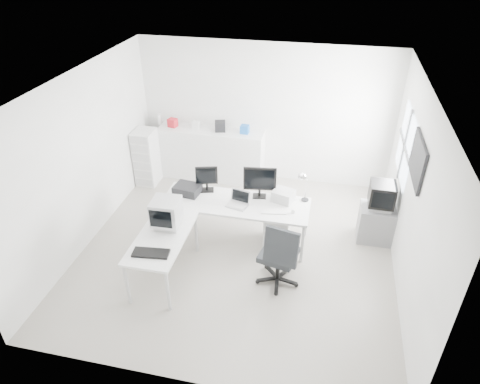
% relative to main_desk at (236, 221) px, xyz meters
% --- Properties ---
extents(floor, '(5.00, 5.00, 0.01)m').
position_rel_main_desk_xyz_m(floor, '(0.09, -0.27, -0.38)').
color(floor, beige).
rests_on(floor, ground).
extents(ceiling, '(5.00, 5.00, 0.01)m').
position_rel_main_desk_xyz_m(ceiling, '(0.09, -0.27, 2.42)').
color(ceiling, white).
rests_on(ceiling, back_wall).
extents(back_wall, '(5.00, 0.02, 2.80)m').
position_rel_main_desk_xyz_m(back_wall, '(0.09, 2.23, 1.02)').
color(back_wall, white).
rests_on(back_wall, floor).
extents(left_wall, '(0.02, 5.00, 2.80)m').
position_rel_main_desk_xyz_m(left_wall, '(-2.41, -0.27, 1.02)').
color(left_wall, white).
rests_on(left_wall, floor).
extents(right_wall, '(0.02, 5.00, 2.80)m').
position_rel_main_desk_xyz_m(right_wall, '(2.59, -0.27, 1.02)').
color(right_wall, white).
rests_on(right_wall, floor).
extents(window, '(0.02, 1.20, 1.10)m').
position_rel_main_desk_xyz_m(window, '(2.57, 0.93, 1.23)').
color(window, white).
rests_on(window, right_wall).
extents(wall_picture, '(0.04, 0.90, 0.60)m').
position_rel_main_desk_xyz_m(wall_picture, '(2.56, -0.17, 1.52)').
color(wall_picture, black).
rests_on(wall_picture, right_wall).
extents(main_desk, '(2.40, 0.80, 0.75)m').
position_rel_main_desk_xyz_m(main_desk, '(0.00, 0.00, 0.00)').
color(main_desk, silver).
rests_on(main_desk, floor).
extents(side_desk, '(0.70, 1.40, 0.75)m').
position_rel_main_desk_xyz_m(side_desk, '(-0.85, -1.10, 0.00)').
color(side_desk, silver).
rests_on(side_desk, floor).
extents(drawer_pedestal, '(0.40, 0.50, 0.60)m').
position_rel_main_desk_xyz_m(drawer_pedestal, '(0.70, 0.05, -0.08)').
color(drawer_pedestal, silver).
rests_on(drawer_pedestal, floor).
extents(inkjet_printer, '(0.46, 0.38, 0.15)m').
position_rel_main_desk_xyz_m(inkjet_printer, '(-0.85, 0.10, 0.45)').
color(inkjet_printer, black).
rests_on(inkjet_printer, main_desk).
extents(lcd_monitor_small, '(0.41, 0.30, 0.46)m').
position_rel_main_desk_xyz_m(lcd_monitor_small, '(-0.55, 0.25, 0.61)').
color(lcd_monitor_small, black).
rests_on(lcd_monitor_small, main_desk).
extents(lcd_monitor_large, '(0.56, 0.28, 0.56)m').
position_rel_main_desk_xyz_m(lcd_monitor_large, '(0.35, 0.25, 0.65)').
color(lcd_monitor_large, black).
rests_on(lcd_monitor_large, main_desk).
extents(laptop, '(0.40, 0.41, 0.22)m').
position_rel_main_desk_xyz_m(laptop, '(0.05, -0.10, 0.48)').
color(laptop, '#B7B7BA').
rests_on(laptop, main_desk).
extents(white_keyboard, '(0.41, 0.18, 0.02)m').
position_rel_main_desk_xyz_m(white_keyboard, '(0.65, -0.15, 0.38)').
color(white_keyboard, silver).
rests_on(white_keyboard, main_desk).
extents(white_mouse, '(0.06, 0.06, 0.06)m').
position_rel_main_desk_xyz_m(white_mouse, '(0.95, -0.10, 0.41)').
color(white_mouse, silver).
rests_on(white_mouse, main_desk).
extents(laser_printer, '(0.39, 0.36, 0.19)m').
position_rel_main_desk_xyz_m(laser_printer, '(0.75, 0.22, 0.47)').
color(laser_printer, '#B0B0B0').
rests_on(laser_printer, main_desk).
extents(desk_lamp, '(0.20, 0.20, 0.53)m').
position_rel_main_desk_xyz_m(desk_lamp, '(1.10, 0.30, 0.64)').
color(desk_lamp, silver).
rests_on(desk_lamp, main_desk).
extents(crt_monitor, '(0.44, 0.44, 0.49)m').
position_rel_main_desk_xyz_m(crt_monitor, '(-0.85, -0.85, 0.62)').
color(crt_monitor, '#B7B7BA').
rests_on(crt_monitor, side_desk).
extents(black_keyboard, '(0.52, 0.25, 0.03)m').
position_rel_main_desk_xyz_m(black_keyboard, '(-0.85, -1.50, 0.39)').
color(black_keyboard, black).
rests_on(black_keyboard, side_desk).
extents(office_chair, '(0.78, 0.78, 1.14)m').
position_rel_main_desk_xyz_m(office_chair, '(0.84, -0.86, 0.19)').
color(office_chair, '#2A2C30').
rests_on(office_chair, floor).
extents(tv_cabinet, '(0.58, 0.47, 0.63)m').
position_rel_main_desk_xyz_m(tv_cabinet, '(2.31, 0.52, -0.06)').
color(tv_cabinet, slate).
rests_on(tv_cabinet, floor).
extents(crt_tv, '(0.50, 0.48, 0.45)m').
position_rel_main_desk_xyz_m(crt_tv, '(2.31, 0.52, 0.48)').
color(crt_tv, black).
rests_on(crt_tv, tv_cabinet).
extents(sideboard, '(2.15, 0.54, 1.08)m').
position_rel_main_desk_xyz_m(sideboard, '(-0.96, 1.97, 0.16)').
color(sideboard, silver).
rests_on(sideboard, floor).
extents(clutter_box_a, '(0.20, 0.19, 0.17)m').
position_rel_main_desk_xyz_m(clutter_box_a, '(-1.76, 1.97, 0.78)').
color(clutter_box_a, red).
rests_on(clutter_box_a, sideboard).
extents(clutter_box_b, '(0.16, 0.14, 0.15)m').
position_rel_main_desk_xyz_m(clutter_box_b, '(-1.26, 1.97, 0.78)').
color(clutter_box_b, silver).
rests_on(clutter_box_b, sideboard).
extents(clutter_box_c, '(0.24, 0.23, 0.20)m').
position_rel_main_desk_xyz_m(clutter_box_c, '(-0.76, 1.97, 0.80)').
color(clutter_box_c, black).
rests_on(clutter_box_c, sideboard).
extents(clutter_box_d, '(0.18, 0.16, 0.16)m').
position_rel_main_desk_xyz_m(clutter_box_d, '(-0.26, 1.97, 0.78)').
color(clutter_box_d, blue).
rests_on(clutter_box_d, sideboard).
extents(clutter_bottle, '(0.07, 0.07, 0.22)m').
position_rel_main_desk_xyz_m(clutter_bottle, '(-2.06, 2.01, 0.81)').
color(clutter_bottle, silver).
rests_on(clutter_bottle, sideboard).
extents(filing_cabinet, '(0.40, 0.48, 1.15)m').
position_rel_main_desk_xyz_m(filing_cabinet, '(-2.19, 1.47, 0.20)').
color(filing_cabinet, silver).
rests_on(filing_cabinet, floor).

